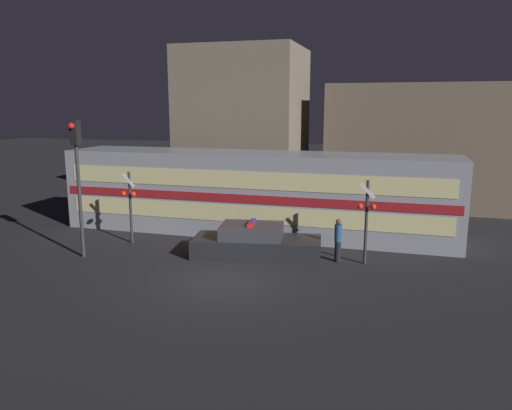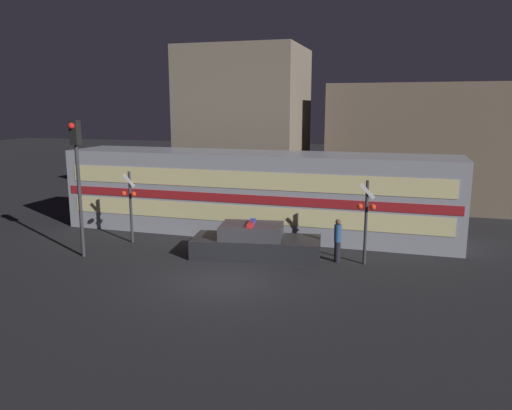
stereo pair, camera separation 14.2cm
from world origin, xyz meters
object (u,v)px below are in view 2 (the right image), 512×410
at_px(train, 256,193).
at_px(police_car, 255,243).
at_px(crossing_signal_near, 366,217).
at_px(pedestrian, 338,240).
at_px(traffic_light_corner, 77,164).

relative_size(train, police_car, 3.45).
distance_m(police_car, crossing_signal_near, 4.26).
bearing_deg(crossing_signal_near, pedestrian, 178.94).
height_order(pedestrian, crossing_signal_near, crossing_signal_near).
relative_size(police_car, crossing_signal_near, 1.65).
distance_m(police_car, traffic_light_corner, 7.22).
bearing_deg(crossing_signal_near, traffic_light_corner, -168.41).
bearing_deg(traffic_light_corner, pedestrian, 12.87).
bearing_deg(police_car, traffic_light_corner, -171.64).
distance_m(train, traffic_light_corner, 7.73).
bearing_deg(pedestrian, crossing_signal_near, -1.06).
distance_m(pedestrian, crossing_signal_near, 1.36).
height_order(police_car, crossing_signal_near, crossing_signal_near).
height_order(train, crossing_signal_near, train).
height_order(crossing_signal_near, traffic_light_corner, traffic_light_corner).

